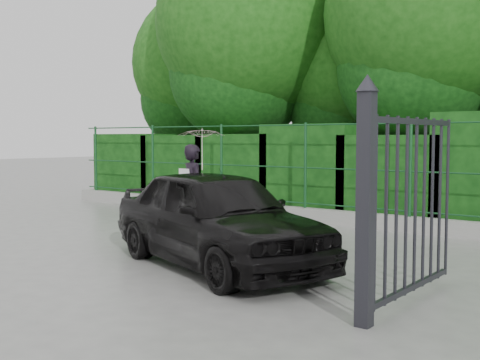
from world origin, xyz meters
The scene contains 8 objects.
ground centered at (0.00, 0.00, 0.00)m, with size 80.00×80.00×0.00m, color gray.
kerb centered at (0.00, 4.50, 0.15)m, with size 14.00×0.25×0.30m, color #9E9E99.
fence centered at (0.22, 4.50, 1.20)m, with size 14.13×0.06×1.80m.
hedge centered at (0.26, 5.50, 1.01)m, with size 14.20×1.20×2.26m.
trees centered at (1.14, 7.74, 4.62)m, with size 17.10×6.15×8.08m.
gate centered at (4.60, -0.72, 1.19)m, with size 0.22×2.33×2.36m.
woman centered at (-0.24, 1.84, 1.26)m, with size 0.93×0.86×1.96m.
car centered at (1.79, -0.03, 0.68)m, with size 1.62×4.01×1.37m, color black.
Camera 1 is at (7.10, -6.29, 1.77)m, focal length 45.00 mm.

